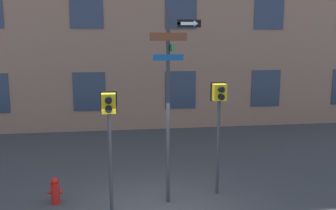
# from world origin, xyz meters

# --- Properties ---
(street_sign_pole) EXTENTS (1.20, 0.83, 4.69)m
(street_sign_pole) POSITION_xyz_m (0.39, 0.76, 2.79)
(street_sign_pole) COLOR #2D2D33
(street_sign_pole) RESTS_ON ground_plane
(pedestrian_signal_left) EXTENTS (0.37, 0.40, 2.85)m
(pedestrian_signal_left) POSITION_xyz_m (-1.05, 0.27, 2.24)
(pedestrian_signal_left) COLOR #2D2D33
(pedestrian_signal_left) RESTS_ON ground_plane
(pedestrian_signal_right) EXTENTS (0.39, 0.40, 2.92)m
(pedestrian_signal_right) POSITION_xyz_m (1.69, 1.09, 2.30)
(pedestrian_signal_right) COLOR #2D2D33
(pedestrian_signal_right) RESTS_ON ground_plane
(fire_hydrant) EXTENTS (0.37, 0.21, 0.68)m
(fire_hydrant) POSITION_xyz_m (-2.41, 1.04, 0.33)
(fire_hydrant) COLOR red
(fire_hydrant) RESTS_ON ground_plane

